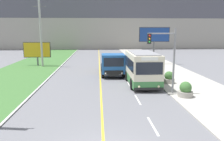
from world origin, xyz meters
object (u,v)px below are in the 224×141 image
utility_pole_far (41,33)px  traffic_light_mast (166,53)px  billboard_small (37,50)px  city_bus (142,68)px  planter_round_second (169,78)px  dump_truck (112,65)px  billboard_large (154,36)px  planter_round_near (185,90)px

utility_pole_far → traffic_light_mast: 19.84m
billboard_small → traffic_light_mast: bearing=-47.6°
city_bus → planter_round_second: bearing=5.0°
utility_pole_far → dump_truck: bearing=-36.0°
traffic_light_mast → billboard_small: 21.22m
billboard_large → billboard_small: billboard_large is taller
city_bus → planter_round_second: 2.89m
traffic_light_mast → planter_round_second: traffic_light_mast is taller
utility_pole_far → planter_round_second: 19.06m
billboard_large → planter_round_second: (-1.60, -12.29, -3.70)m
utility_pole_far → planter_round_second: size_ratio=8.21×
city_bus → dump_truck: (-2.53, 4.44, -0.29)m
dump_truck → planter_round_second: (5.23, -4.20, -0.71)m
billboard_large → billboard_small: 17.49m
city_bus → utility_pole_far: utility_pole_far is taller
utility_pole_far → billboard_small: size_ratio=2.44×
city_bus → planter_round_second: size_ratio=5.08×
planter_round_near → planter_round_second: bearing=88.2°
city_bus → traffic_light_mast: (1.20, -3.19, 1.81)m
utility_pole_far → traffic_light_mast: bearing=-47.6°
billboard_small → planter_round_near: billboard_small is taller
utility_pole_far → city_bus: bearing=-43.3°
utility_pole_far → billboard_large: utility_pole_far is taller
city_bus → dump_truck: size_ratio=0.87×
billboard_small → city_bus: bearing=-43.6°
dump_truck → traffic_light_mast: (3.73, -7.63, 2.11)m
traffic_light_mast → billboard_small: traffic_light_mast is taller
utility_pole_far → billboard_small: (-0.94, 1.04, -2.53)m
city_bus → billboard_large: bearing=71.1°
billboard_small → planter_round_second: billboard_small is taller
planter_round_second → billboard_large: bearing=82.6°
planter_round_second → billboard_small: bearing=142.2°
planter_round_near → traffic_light_mast: bearing=143.8°
dump_truck → utility_pole_far: size_ratio=0.71×
dump_truck → billboard_large: size_ratio=1.21×
planter_round_near → planter_round_second: 4.42m
billboard_small → planter_round_second: 20.04m
utility_pole_far → planter_round_near: size_ratio=8.03×
city_bus → billboard_large: size_ratio=1.05×
utility_pole_far → planter_round_near: (14.71, -15.61, -4.21)m
utility_pole_far → traffic_light_mast: utility_pole_far is taller
city_bus → billboard_small: 18.08m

